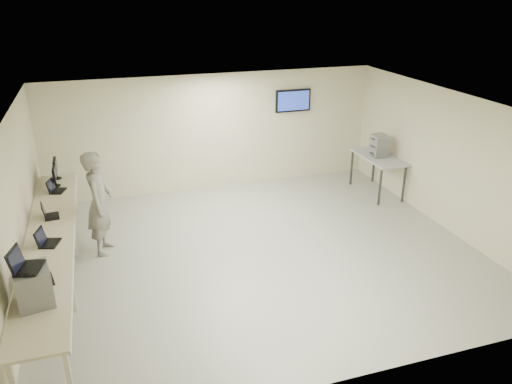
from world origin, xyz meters
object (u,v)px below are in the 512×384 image
object	(u,v)px
soldier	(99,203)
side_table	(378,159)
equipment_box	(33,286)
workbench	(51,241)

from	to	relation	value
soldier	side_table	world-z (taller)	soldier
soldier	side_table	size ratio (longest dim) A/B	1.27
equipment_box	side_table	bearing A→B (deg)	16.67
workbench	soldier	bearing A→B (deg)	49.39
workbench	equipment_box	world-z (taller)	equipment_box
soldier	equipment_box	bearing A→B (deg)	176.40
equipment_box	side_table	world-z (taller)	equipment_box
equipment_box	soldier	world-z (taller)	soldier
equipment_box	side_table	size ratio (longest dim) A/B	0.33
workbench	side_table	bearing A→B (deg)	14.83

